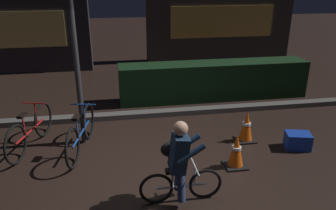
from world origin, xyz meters
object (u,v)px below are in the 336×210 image
object	(u,v)px
street_post	(78,75)
cyclist	(179,162)
parked_bike_center_left	(81,133)
traffic_cone_near	(236,151)
traffic_cone_far	(246,126)
blue_crate	(298,141)
parked_bike_left_mid	(30,130)

from	to	relation	value
street_post	cyclist	xyz separation A→B (m)	(1.45, -2.02, -0.72)
parked_bike_center_left	traffic_cone_near	world-z (taller)	parked_bike_center_left
traffic_cone_far	blue_crate	bearing A→B (deg)	-28.08
traffic_cone_near	cyclist	size ratio (longest dim) A/B	0.48
traffic_cone_far	cyclist	distance (m)	2.28
blue_crate	cyclist	size ratio (longest dim) A/B	0.35
traffic_cone_far	cyclist	world-z (taller)	cyclist
blue_crate	cyclist	world-z (taller)	cyclist
street_post	cyclist	distance (m)	2.59
parked_bike_left_mid	blue_crate	distance (m)	4.93
parked_bike_left_mid	parked_bike_center_left	size ratio (longest dim) A/B	0.96
street_post	traffic_cone_far	bearing A→B (deg)	-8.39
traffic_cone_far	parked_bike_left_mid	bearing A→B (deg)	174.68
street_post	traffic_cone_far	xyz separation A→B (m)	(3.08, -0.45, -1.05)
cyclist	blue_crate	bearing A→B (deg)	24.55
street_post	cyclist	world-z (taller)	street_post
cyclist	parked_bike_left_mid	bearing A→B (deg)	141.14
parked_bike_left_mid	traffic_cone_near	bearing A→B (deg)	-94.03
blue_crate	cyclist	bearing A→B (deg)	-155.61
traffic_cone_near	cyclist	bearing A→B (deg)	-147.20
street_post	parked_bike_left_mid	xyz separation A→B (m)	(-0.93, -0.08, -0.99)
parked_bike_left_mid	street_post	bearing A→B (deg)	-69.89
cyclist	traffic_cone_far	bearing A→B (deg)	43.97
street_post	traffic_cone_near	distance (m)	3.07
traffic_cone_far	cyclist	xyz separation A→B (m)	(-1.63, -1.56, 0.33)
traffic_cone_near	blue_crate	bearing A→B (deg)	16.49
traffic_cone_near	traffic_cone_far	bearing A→B (deg)	58.58
blue_crate	street_post	bearing A→B (deg)	167.06
traffic_cone_near	traffic_cone_far	world-z (taller)	traffic_cone_far
parked_bike_center_left	cyclist	bearing A→B (deg)	-127.77
street_post	blue_crate	xyz separation A→B (m)	(3.92, -0.90, -1.20)
street_post	traffic_cone_far	size ratio (longest dim) A/B	4.39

